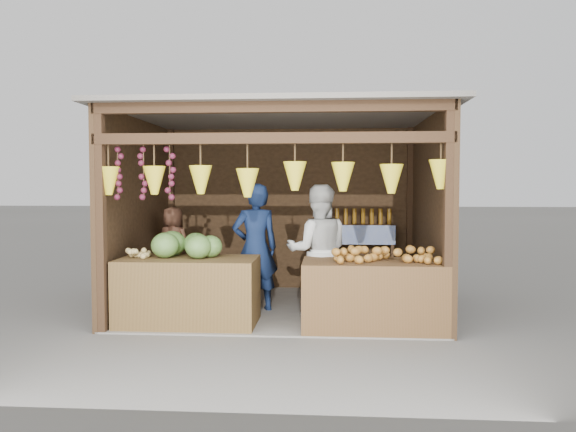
{
  "coord_description": "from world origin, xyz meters",
  "views": [
    {
      "loc": [
        0.63,
        -7.6,
        1.67
      ],
      "look_at": [
        0.1,
        -0.1,
        1.28
      ],
      "focal_mm": 35.0,
      "sensor_mm": 36.0,
      "label": 1
    }
  ],
  "objects_px": {
    "man_standing": "(255,248)",
    "vendor_seated": "(173,244)",
    "woman_standing": "(318,251)",
    "counter_right": "(374,295)",
    "counter_left": "(189,292)"
  },
  "relations": [
    {
      "from": "man_standing",
      "to": "vendor_seated",
      "type": "height_order",
      "value": "man_standing"
    },
    {
      "from": "woman_standing",
      "to": "man_standing",
      "type": "bearing_deg",
      "value": -18.08
    },
    {
      "from": "man_standing",
      "to": "vendor_seated",
      "type": "xyz_separation_m",
      "value": [
        -1.24,
        0.44,
        -0.0
      ]
    },
    {
      "from": "counter_right",
      "to": "vendor_seated",
      "type": "bearing_deg",
      "value": 154.78
    },
    {
      "from": "vendor_seated",
      "to": "man_standing",
      "type": "bearing_deg",
      "value": 177.49
    },
    {
      "from": "counter_left",
      "to": "counter_right",
      "type": "relative_size",
      "value": 0.99
    },
    {
      "from": "counter_left",
      "to": "man_standing",
      "type": "height_order",
      "value": "man_standing"
    },
    {
      "from": "counter_right",
      "to": "woman_standing",
      "type": "relative_size",
      "value": 0.98
    },
    {
      "from": "vendor_seated",
      "to": "woman_standing",
      "type": "bearing_deg",
      "value": 179.46
    },
    {
      "from": "man_standing",
      "to": "woman_standing",
      "type": "height_order",
      "value": "man_standing"
    },
    {
      "from": "counter_right",
      "to": "man_standing",
      "type": "relative_size",
      "value": 0.97
    },
    {
      "from": "counter_right",
      "to": "woman_standing",
      "type": "distance_m",
      "value": 1.01
    },
    {
      "from": "counter_left",
      "to": "vendor_seated",
      "type": "relative_size",
      "value": 1.54
    },
    {
      "from": "counter_right",
      "to": "woman_standing",
      "type": "xyz_separation_m",
      "value": [
        -0.66,
        0.62,
        0.45
      ]
    },
    {
      "from": "counter_left",
      "to": "man_standing",
      "type": "distance_m",
      "value": 1.15
    }
  ]
}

